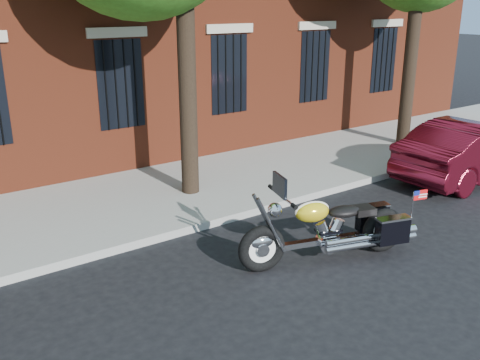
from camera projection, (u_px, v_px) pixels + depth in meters
ground at (254, 253)px, 8.92m from camera, size 120.00×120.00×0.00m
curb at (209, 223)px, 9.96m from camera, size 40.00×0.16×0.15m
sidewalk at (162, 195)px, 11.40m from camera, size 40.00×3.60×0.15m
motorcycle at (334, 230)px, 8.53m from camera, size 2.86×1.44×1.55m
car_maroon at (474, 150)px, 12.45m from camera, size 4.29×1.51×1.41m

